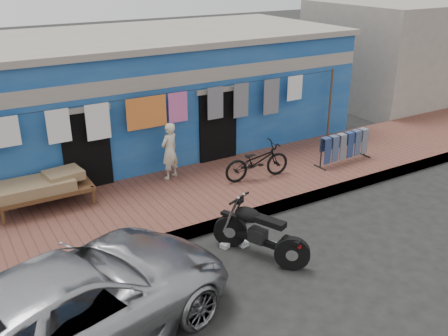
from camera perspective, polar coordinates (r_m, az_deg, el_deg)
ground at (r=9.65m, az=6.23°, el=-10.28°), size 80.00×80.00×0.00m
sidewalk at (r=11.79m, az=-2.51°, el=-2.99°), size 28.00×3.00×0.25m
curb at (r=10.68m, az=1.25°, el=-5.88°), size 28.00×0.10×0.25m
building at (r=14.70m, az=-10.19°, el=8.39°), size 12.20×5.20×3.36m
neighbor_right at (r=21.13m, az=19.38°, el=12.40°), size 6.00×5.00×3.80m
clothesline at (r=12.07m, az=-7.18°, el=6.10°), size 10.06×0.06×2.10m
car at (r=7.67m, az=-16.65°, el=-14.55°), size 5.49×3.58×1.42m
seated_person at (r=12.15m, az=-6.24°, el=1.95°), size 0.60×0.51×1.41m
bicycle at (r=12.13m, az=3.80°, el=1.21°), size 1.74×0.78×1.09m
motorcycle at (r=9.40m, az=4.17°, el=-7.18°), size 1.85×2.17×1.12m
charpoy at (r=11.43m, az=-19.77°, el=-2.63°), size 2.12×1.04×0.71m
jeans_rack at (r=13.54m, az=13.56°, el=2.34°), size 1.75×0.47×0.83m
litter_a at (r=9.94m, az=0.20°, el=-8.77°), size 0.25×0.22×0.09m
litter_b at (r=10.80m, az=5.80°, el=-6.19°), size 0.18×0.18×0.07m
litter_c at (r=10.00m, az=2.13°, el=-8.59°), size 0.20×0.24×0.09m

